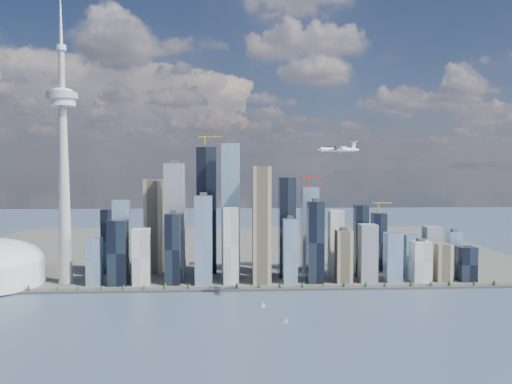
{
  "coord_description": "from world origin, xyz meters",
  "views": [
    {
      "loc": [
        13.34,
        -641.53,
        224.73
      ],
      "look_at": [
        58.79,
        260.0,
        177.42
      ],
      "focal_mm": 35.0,
      "sensor_mm": 36.0,
      "label": 1
    }
  ],
  "objects_px": {
    "needle_tower": "(63,160)",
    "sailboat_west": "(286,321)",
    "airplane": "(338,149)",
    "sailboat_east": "(263,305)"
  },
  "relations": [
    {
      "from": "needle_tower",
      "to": "sailboat_west",
      "type": "xyz_separation_m",
      "value": [
        391.58,
        -251.79,
        -232.48
      ]
    },
    {
      "from": "airplane",
      "to": "sailboat_west",
      "type": "bearing_deg",
      "value": -156.14
    },
    {
      "from": "needle_tower",
      "to": "sailboat_east",
      "type": "relative_size",
      "value": 53.47
    },
    {
      "from": "airplane",
      "to": "sailboat_west",
      "type": "height_order",
      "value": "airplane"
    },
    {
      "from": "sailboat_west",
      "to": "sailboat_east",
      "type": "distance_m",
      "value": 85.8
    },
    {
      "from": "needle_tower",
      "to": "sailboat_east",
      "type": "height_order",
      "value": "needle_tower"
    },
    {
      "from": "needle_tower",
      "to": "sailboat_west",
      "type": "height_order",
      "value": "needle_tower"
    },
    {
      "from": "airplane",
      "to": "sailboat_east",
      "type": "distance_m",
      "value": 272.9
    },
    {
      "from": "airplane",
      "to": "sailboat_east",
      "type": "xyz_separation_m",
      "value": [
        -113.82,
        21.48,
        -247.09
      ]
    },
    {
      "from": "airplane",
      "to": "sailboat_west",
      "type": "relative_size",
      "value": 6.51
    }
  ]
}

